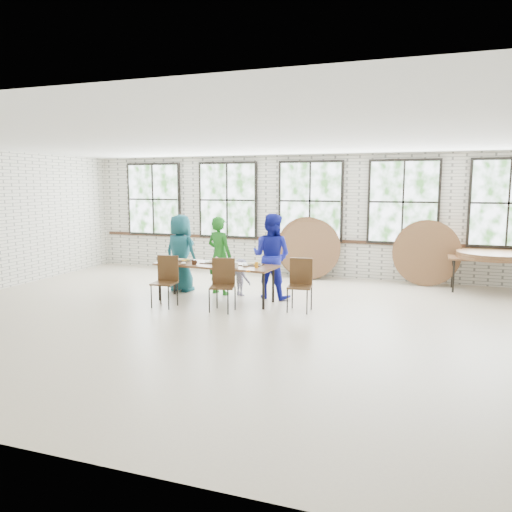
# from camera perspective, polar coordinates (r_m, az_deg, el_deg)

# --- Properties ---
(room) EXTENTS (12.00, 12.00, 12.00)m
(room) POSITION_cam_1_polar(r_m,az_deg,el_deg) (12.41, 6.22, 6.05)
(room) COLOR beige
(room) RESTS_ON ground
(dining_table) EXTENTS (2.46, 0.99, 0.74)m
(dining_table) POSITION_cam_1_polar(r_m,az_deg,el_deg) (9.74, -4.62, -1.22)
(dining_table) COLOR brown
(dining_table) RESTS_ON ground
(chair_near_left) EXTENTS (0.46, 0.44, 0.95)m
(chair_near_left) POSITION_cam_1_polar(r_m,az_deg,el_deg) (9.52, -10.23, -2.34)
(chair_near_left) COLOR #442C16
(chair_near_left) RESTS_ON ground
(chair_near_right) EXTENTS (0.51, 0.50, 0.95)m
(chair_near_right) POSITION_cam_1_polar(r_m,az_deg,el_deg) (9.06, -3.80, -2.76)
(chair_near_right) COLOR #442C16
(chair_near_right) RESTS_ON ground
(chair_spare) EXTENTS (0.47, 0.45, 0.95)m
(chair_spare) POSITION_cam_1_polar(r_m,az_deg,el_deg) (9.08, 5.09, -2.75)
(chair_spare) COLOR #442C16
(chair_spare) RESTS_ON ground
(adult_teal) EXTENTS (0.90, 0.68, 1.65)m
(adult_teal) POSITION_cam_1_polar(r_m,az_deg,el_deg) (10.78, -8.60, 0.34)
(adult_teal) COLOR #164757
(adult_teal) RESTS_ON ground
(adult_green) EXTENTS (0.68, 0.55, 1.63)m
(adult_green) POSITION_cam_1_polar(r_m,az_deg,el_deg) (10.39, -4.19, 0.07)
(adult_green) COLOR #1C6C1D
(adult_green) RESTS_ON ground
(toddler) EXTENTS (0.57, 0.47, 0.77)m
(toddler) POSITION_cam_1_polar(r_m,az_deg,el_deg) (10.28, -1.74, -2.43)
(toddler) COLOR #19133D
(toddler) RESTS_ON ground
(adult_blue) EXTENTS (0.91, 0.76, 1.71)m
(adult_blue) POSITION_cam_1_polar(r_m,az_deg,el_deg) (9.99, 1.78, -0.01)
(adult_blue) COLOR #161C9A
(adult_blue) RESTS_ON ground
(storage_table) EXTENTS (1.80, 0.76, 0.74)m
(storage_table) POSITION_cam_1_polar(r_m,az_deg,el_deg) (11.65, 25.51, -0.47)
(storage_table) COLOR brown
(storage_table) RESTS_ON ground
(tabletop_clutter) EXTENTS (1.98, 0.63, 0.11)m
(tabletop_clutter) POSITION_cam_1_polar(r_m,az_deg,el_deg) (9.67, -4.25, -0.83)
(tabletop_clutter) COLOR black
(tabletop_clutter) RESTS_ON dining_table
(round_tops_stacked) EXTENTS (1.50, 1.50, 0.13)m
(round_tops_stacked) POSITION_cam_1_polar(r_m,az_deg,el_deg) (11.64, 25.54, 0.11)
(round_tops_stacked) COLOR brown
(round_tops_stacked) RESTS_ON storage_table
(round_tops_leaning) EXTENTS (4.30, 0.44, 1.49)m
(round_tops_leaning) POSITION_cam_1_polar(r_m,az_deg,el_deg) (12.07, 10.18, 0.71)
(round_tops_leaning) COLOR brown
(round_tops_leaning) RESTS_ON ground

